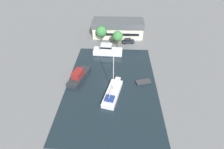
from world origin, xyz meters
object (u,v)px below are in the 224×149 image
object	(u,v)px
quay_tree_near_building	(101,32)
sailboat_moored	(113,93)
quay_tree_by_water	(118,36)
motor_cruiser	(108,51)
parked_car	(128,41)
small_dinghy	(143,82)
warehouse_building	(118,28)
cabin_boat	(79,76)

from	to	relation	value
quay_tree_near_building	sailboat_moored	distance (m)	27.60
quay_tree_by_water	motor_cruiser	xyz separation A→B (m)	(-3.05, -4.89, -2.69)
parked_car	quay_tree_by_water	bearing A→B (deg)	-60.66
motor_cruiser	small_dinghy	world-z (taller)	motor_cruiser
sailboat_moored	small_dinghy	world-z (taller)	sailboat_moored
quay_tree_near_building	warehouse_building	bearing A→B (deg)	42.70
warehouse_building	quay_tree_near_building	bearing A→B (deg)	-137.08
warehouse_building	cabin_boat	distance (m)	28.16
warehouse_building	small_dinghy	world-z (taller)	warehouse_building
motor_cruiser	sailboat_moored	bearing A→B (deg)	-169.84
sailboat_moored	small_dinghy	size ratio (longest dim) A/B	3.05
cabin_boat	small_dinghy	bearing A→B (deg)	12.90
warehouse_building	motor_cruiser	xyz separation A→B (m)	(-2.96, -13.80, -1.74)
quay_tree_by_water	motor_cruiser	world-z (taller)	quay_tree_by_water
quay_tree_by_water	small_dinghy	distance (m)	20.08
small_dinghy	cabin_boat	world-z (taller)	cabin_boat
quay_tree_by_water	motor_cruiser	bearing A→B (deg)	-121.97
warehouse_building	quay_tree_near_building	size ratio (longest dim) A/B	3.27
parked_car	motor_cruiser	bearing A→B (deg)	-50.02
warehouse_building	quay_tree_near_building	xyz separation A→B (m)	(-5.62, -5.18, 0.77)
quay_tree_by_water	cabin_boat	bearing A→B (deg)	-119.10
sailboat_moored	cabin_boat	xyz separation A→B (m)	(-9.10, 5.76, 0.22)
cabin_boat	quay_tree_near_building	bearing A→B (deg)	95.67
warehouse_building	quay_tree_by_water	size ratio (longest dim) A/B	3.28
quay_tree_near_building	small_dinghy	world-z (taller)	quay_tree_near_building
cabin_boat	warehouse_building	bearing A→B (deg)	86.33
quay_tree_by_water	parked_car	distance (m)	5.62
quay_tree_near_building	parked_car	world-z (taller)	quay_tree_near_building
sailboat_moored	motor_cruiser	bearing A→B (deg)	110.18
quay_tree_by_water	small_dinghy	size ratio (longest dim) A/B	1.39
sailboat_moored	quay_tree_near_building	bearing A→B (deg)	113.32
parked_car	small_dinghy	size ratio (longest dim) A/B	1.08
motor_cruiser	cabin_boat	size ratio (longest dim) A/B	1.00
sailboat_moored	cabin_boat	size ratio (longest dim) A/B	1.35
quay_tree_near_building	parked_car	distance (m)	9.83
sailboat_moored	warehouse_building	bearing A→B (deg)	101.68
parked_car	quay_tree_near_building	bearing A→B (deg)	-104.45
quay_tree_near_building	sailboat_moored	world-z (taller)	sailboat_moored
quay_tree_near_building	parked_car	size ratio (longest dim) A/B	1.28
sailboat_moored	motor_cruiser	distance (m)	18.51
small_dinghy	cabin_boat	size ratio (longest dim) A/B	0.44
motor_cruiser	warehouse_building	bearing A→B (deg)	-9.50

